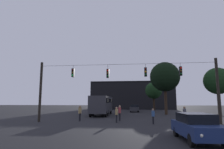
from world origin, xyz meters
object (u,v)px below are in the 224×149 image
(city_bus, at_px, (102,103))
(pedestrian_crossing_center, at_px, (80,112))
(car_far_left, at_px, (134,108))
(pedestrian_crossing_left, at_px, (117,114))
(pedestrian_near_bus, at_px, (120,112))
(pedestrian_trailing, at_px, (185,114))
(car_near_right, at_px, (196,126))
(tree_right_far, at_px, (154,91))
(pedestrian_crossing_right, at_px, (153,115))
(tree_behind_building, at_px, (165,77))
(tree_left_silhouette, at_px, (217,81))

(city_bus, bearing_deg, pedestrian_crossing_center, -94.57)
(car_far_left, relative_size, pedestrian_crossing_left, 2.73)
(pedestrian_near_bus, distance_m, pedestrian_trailing, 7.06)
(car_near_right, distance_m, tree_right_far, 32.25)
(car_near_right, xyz_separation_m, pedestrian_near_bus, (-5.14, 10.61, 0.20))
(pedestrian_crossing_left, xyz_separation_m, tree_right_far, (6.27, 23.20, 3.71))
(pedestrian_crossing_left, distance_m, pedestrian_crossing_right, 3.84)
(tree_right_far, bearing_deg, pedestrian_crossing_center, -115.18)
(car_near_right, xyz_separation_m, pedestrian_crossing_right, (-1.64, 7.79, 0.04))
(pedestrian_crossing_center, height_order, tree_behind_building, tree_behind_building)
(pedestrian_near_bus, bearing_deg, tree_behind_building, 58.19)
(pedestrian_near_bus, bearing_deg, car_far_left, 84.90)
(pedestrian_trailing, height_order, tree_behind_building, tree_behind_building)
(car_near_right, relative_size, pedestrian_trailing, 2.56)
(city_bus, distance_m, tree_behind_building, 11.81)
(pedestrian_crossing_left, relative_size, pedestrian_near_bus, 0.92)
(tree_right_far, bearing_deg, pedestrian_trailing, -88.89)
(pedestrian_near_bus, relative_size, tree_right_far, 0.27)
(city_bus, bearing_deg, car_far_left, 60.61)
(pedestrian_crossing_center, xyz_separation_m, pedestrian_trailing, (10.97, -1.72, -0.02))
(car_near_right, bearing_deg, pedestrian_trailing, 80.01)
(city_bus, height_order, car_far_left, city_bus)
(pedestrian_crossing_left, xyz_separation_m, pedestrian_near_bus, (0.20, 1.80, 0.09))
(tree_behind_building, bearing_deg, car_far_left, 126.89)
(pedestrian_crossing_center, distance_m, pedestrian_near_bus, 4.53)
(city_bus, xyz_separation_m, tree_left_silhouette, (18.55, 0.45, 3.54))
(city_bus, xyz_separation_m, pedestrian_trailing, (10.16, -11.82, -0.89))
(pedestrian_near_bus, xyz_separation_m, tree_left_silhouette, (14.93, 9.62, 4.41))
(car_near_right, distance_m, tree_behind_building, 22.75)
(pedestrian_crossing_right, xyz_separation_m, pedestrian_near_bus, (-3.50, 2.82, 0.16))
(pedestrian_crossing_center, relative_size, pedestrian_crossing_right, 1.16)
(pedestrian_near_bus, bearing_deg, car_near_right, -64.17)
(car_near_right, bearing_deg, pedestrian_crossing_right, 101.87)
(car_far_left, bearing_deg, pedestrian_crossing_left, -95.22)
(city_bus, height_order, tree_right_far, tree_right_far)
(pedestrian_crossing_right, xyz_separation_m, pedestrian_trailing, (3.04, 0.16, 0.14))
(tree_left_silhouette, distance_m, tree_behind_building, 8.14)
(car_near_right, relative_size, tree_right_far, 0.67)
(pedestrian_crossing_center, relative_size, pedestrian_trailing, 1.01)
(tree_behind_building, bearing_deg, pedestrian_near_bus, -121.81)
(pedestrian_crossing_right, bearing_deg, tree_behind_building, 75.95)
(tree_left_silhouette, bearing_deg, pedestrian_crossing_right, -132.59)
(pedestrian_trailing, bearing_deg, pedestrian_near_bus, 157.86)
(tree_behind_building, bearing_deg, pedestrian_crossing_left, -118.85)
(car_far_left, relative_size, pedestrian_crossing_center, 2.51)
(car_far_left, xyz_separation_m, tree_right_far, (4.42, 2.86, 3.82))
(pedestrian_crossing_right, bearing_deg, city_bus, 120.73)
(pedestrian_near_bus, bearing_deg, pedestrian_crossing_left, -96.46)
(pedestrian_crossing_right, bearing_deg, car_far_left, 94.93)
(car_near_right, distance_m, pedestrian_trailing, 8.07)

